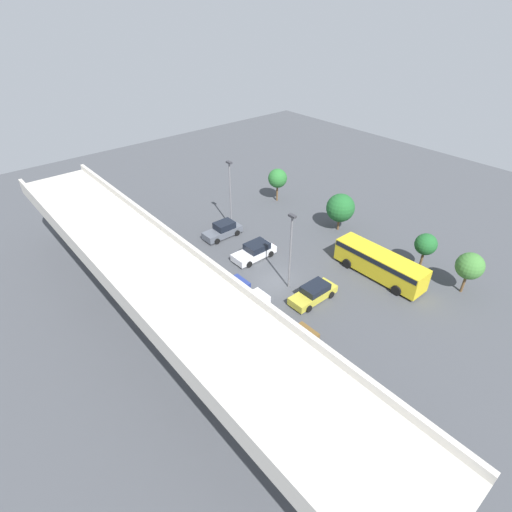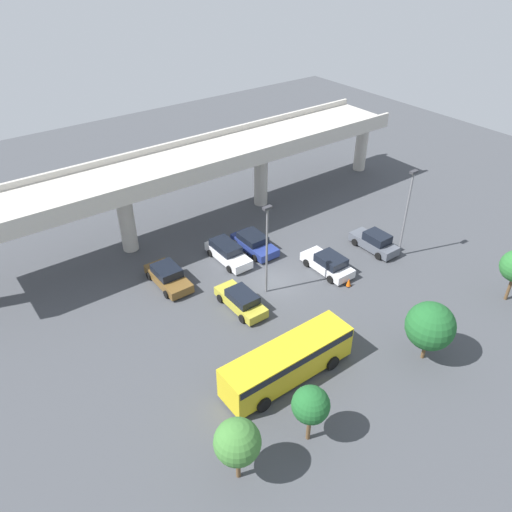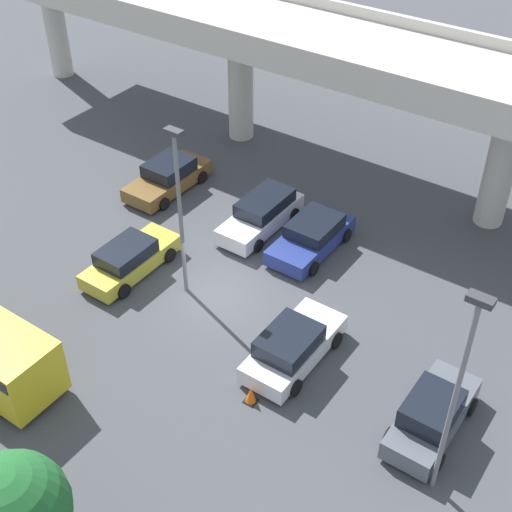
% 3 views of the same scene
% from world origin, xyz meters
% --- Properties ---
extents(ground_plane, '(91.93, 91.93, 0.00)m').
position_xyz_m(ground_plane, '(0.00, 0.00, 0.00)').
color(ground_plane, '#424449').
extents(highway_overpass, '(44.25, 6.38, 7.42)m').
position_xyz_m(highway_overpass, '(-0.00, 11.43, 5.96)').
color(highway_overpass, '#BCB7AD').
rests_on(highway_overpass, ground_plane).
extents(parked_car_0, '(2.20, 4.73, 1.52)m').
position_xyz_m(parked_car_0, '(-6.92, 4.95, 0.70)').
color(parked_car_0, brown).
rests_on(parked_car_0, ground_plane).
extents(parked_car_1, '(1.99, 4.64, 1.46)m').
position_xyz_m(parked_car_1, '(-4.01, -0.95, 0.69)').
color(parked_car_1, gold).
rests_on(parked_car_1, ground_plane).
extents(parked_car_2, '(2.01, 4.77, 1.54)m').
position_xyz_m(parked_car_2, '(-1.27, 4.93, 0.74)').
color(parked_car_2, silver).
rests_on(parked_car_2, ground_plane).
extents(parked_car_3, '(2.24, 4.62, 1.43)m').
position_xyz_m(parked_car_3, '(1.46, 4.87, 0.68)').
color(parked_car_3, navy).
rests_on(parked_car_3, ground_plane).
extents(parked_car_4, '(2.16, 4.62, 1.55)m').
position_xyz_m(parked_car_4, '(4.44, -1.33, 0.72)').
color(parked_car_4, silver).
rests_on(parked_car_4, ground_plane).
extents(parked_car_5, '(1.97, 4.42, 1.68)m').
position_xyz_m(parked_car_5, '(9.94, -1.38, 0.76)').
color(parked_car_5, '#515660').
rests_on(parked_car_5, ground_plane).
extents(shuttle_bus, '(8.95, 2.64, 2.47)m').
position_xyz_m(shuttle_bus, '(-5.60, -8.23, 1.49)').
color(shuttle_bus, gold).
rests_on(shuttle_bus, ground_plane).
extents(lamp_post_near_aisle, '(0.70, 0.35, 7.90)m').
position_xyz_m(lamp_post_near_aisle, '(10.92, -3.30, 4.64)').
color(lamp_post_near_aisle, slate).
rests_on(lamp_post_near_aisle, ground_plane).
extents(lamp_post_mid_lot, '(0.70, 0.35, 7.47)m').
position_xyz_m(lamp_post_mid_lot, '(-1.32, -0.51, 4.41)').
color(lamp_post_mid_lot, slate).
rests_on(lamp_post_mid_lot, ground_plane).
extents(tree_front_left, '(2.40, 2.40, 4.02)m').
position_xyz_m(tree_front_left, '(-11.98, -12.00, 2.81)').
color(tree_front_left, brown).
rests_on(tree_front_left, ground_plane).
extents(tree_front_centre, '(2.09, 2.09, 3.83)m').
position_xyz_m(tree_front_centre, '(-7.56, -12.42, 2.76)').
color(tree_front_centre, brown).
rests_on(tree_front_centre, ground_plane).
extents(tree_front_right, '(3.15, 3.15, 4.33)m').
position_xyz_m(tree_front_right, '(2.66, -12.28, 2.74)').
color(tree_front_right, brown).
rests_on(tree_front_right, ground_plane).
extents(tree_front_far_right, '(2.40, 2.40, 4.27)m').
position_xyz_m(tree_front_far_right, '(12.77, -12.16, 3.05)').
color(tree_front_far_right, brown).
rests_on(tree_front_far_right, ground_plane).
extents(traffic_cone, '(0.44, 0.44, 0.70)m').
position_xyz_m(traffic_cone, '(4.32, -3.83, 0.33)').
color(traffic_cone, black).
rests_on(traffic_cone, ground_plane).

